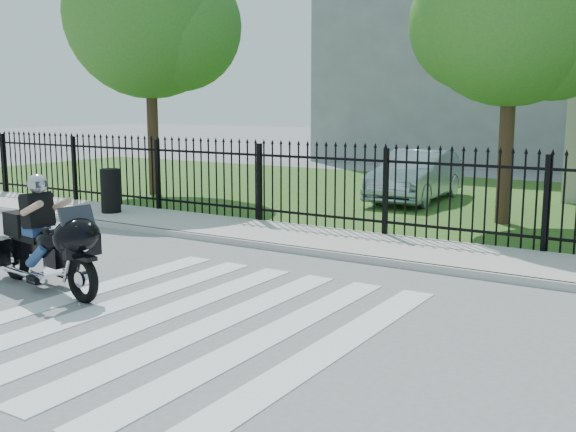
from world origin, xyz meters
The scene contains 12 objects.
ground centered at (0.00, 0.00, 0.00)m, with size 120.00×120.00×0.00m, color slate.
crosswalk centered at (0.00, 0.00, 0.01)m, with size 5.00×5.50×0.01m, color silver, non-canonical shape.
sidewalk centered at (0.00, 5.00, 0.06)m, with size 40.00×2.00×0.12m, color #ADAAA3.
curb centered at (0.00, 4.00, 0.06)m, with size 40.00×0.12×0.12m, color #ADAAA3.
grass_strip centered at (0.00, 12.00, 0.01)m, with size 40.00×12.00×0.02m, color #2E521C.
iron_fence centered at (0.00, 6.00, 0.90)m, with size 26.00×0.04×1.80m.
tree_left centered at (-8.50, 8.50, 5.17)m, with size 4.80×4.80×7.58m.
tree_mid centered at (1.50, 9.00, 4.67)m, with size 4.20×4.20×6.78m.
building_tall centered at (-3.00, 26.00, 6.00)m, with size 15.00×10.00×12.00m, color gray.
motorcycle_rider centered at (-2.69, 0.07, 0.70)m, with size 2.56×1.10×1.70m.
parked_car centered at (-1.44, 11.26, 0.71)m, with size 1.46×4.19×1.38m, color #8D9EB1.
litter_bin centered at (-6.55, 4.96, 0.63)m, with size 0.46×0.46×1.03m, color black.
Camera 1 is at (5.37, -6.07, 2.66)m, focal length 42.00 mm.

